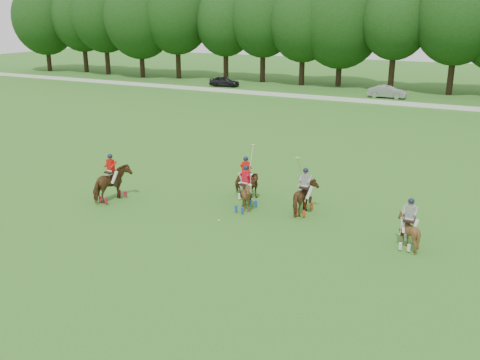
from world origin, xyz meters
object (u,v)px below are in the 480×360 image
at_px(car_left, 224,81).
at_px(polo_red_a, 112,184).
at_px(car_mid, 387,92).
at_px(polo_red_b, 246,183).
at_px(polo_stripe_a, 305,197).
at_px(polo_red_c, 246,194).
at_px(polo_ball, 219,220).
at_px(polo_stripe_b, 408,230).

distance_m(car_left, polo_red_a, 43.31).
distance_m(car_mid, polo_red_b, 36.88).
height_order(polo_red_b, polo_stripe_a, polo_stripe_a).
bearing_deg(polo_red_a, car_mid, 82.77).
distance_m(polo_red_b, polo_red_c, 1.91).
xyz_separation_m(polo_red_a, polo_red_b, (5.83, 3.57, -0.14)).
relative_size(car_mid, polo_red_b, 1.51).
relative_size(car_left, car_mid, 0.93).
relative_size(polo_red_b, polo_red_c, 1.20).
bearing_deg(polo_ball, polo_red_a, 179.81).
distance_m(car_left, polo_red_c, 44.49).
relative_size(car_mid, polo_red_a, 1.67).
xyz_separation_m(polo_stripe_b, polo_ball, (-8.28, -1.04, -0.71)).
relative_size(polo_red_b, polo_stripe_b, 1.28).
bearing_deg(polo_stripe_b, car_left, 127.27).
distance_m(polo_red_a, polo_stripe_b, 14.55).
relative_size(polo_red_a, polo_stripe_b, 1.16).
height_order(polo_red_b, polo_red_c, polo_red_b).
xyz_separation_m(polo_red_b, polo_stripe_b, (8.68, -2.55, -0.02)).
bearing_deg(polo_red_c, polo_stripe_b, -6.16).
relative_size(polo_stripe_b, polo_ball, 23.74).
relative_size(car_left, polo_stripe_a, 1.36).
distance_m(car_left, polo_ball, 45.92).
bearing_deg(polo_red_b, polo_red_a, -148.51).
distance_m(car_mid, polo_ball, 40.48).
height_order(car_mid, polo_stripe_a, polo_stripe_a).
bearing_deg(polo_stripe_a, polo_red_b, 166.62).
distance_m(polo_stripe_a, polo_ball, 4.26).
xyz_separation_m(car_mid, polo_stripe_b, (9.39, -39.42, 0.07)).
bearing_deg(car_mid, car_left, 89.24).
bearing_deg(car_left, polo_red_c, -157.92).
bearing_deg(polo_stripe_a, polo_red_a, -163.81).
relative_size(polo_stripe_a, polo_ball, 31.33).
xyz_separation_m(car_mid, polo_stripe_a, (4.26, -37.72, 0.14)).
xyz_separation_m(polo_red_c, polo_stripe_b, (7.82, -0.84, -0.06)).
distance_m(car_left, polo_stripe_a, 45.18).
bearing_deg(car_mid, polo_red_c, -178.44).
xyz_separation_m(car_left, polo_stripe_b, (30.00, -39.42, 0.10)).
bearing_deg(polo_red_b, polo_stripe_b, -16.36).
relative_size(car_mid, polo_ball, 45.84).
xyz_separation_m(car_left, polo_red_a, (15.48, -40.44, 0.26)).
xyz_separation_m(polo_red_a, polo_stripe_b, (14.51, 1.02, -0.16)).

